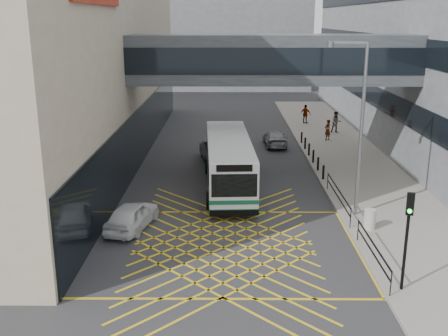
{
  "coord_description": "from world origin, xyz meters",
  "views": [
    {
      "loc": [
        0.14,
        -21.74,
        9.98
      ],
      "look_at": [
        0.0,
        4.0,
        2.6
      ],
      "focal_mm": 42.0,
      "sensor_mm": 36.0,
      "label": 1
    }
  ],
  "objects_px": {
    "street_lamp": "(358,119)",
    "litter_bin": "(370,219)",
    "bus": "(229,161)",
    "traffic_light": "(408,228)",
    "pedestrian_a": "(328,130)",
    "pedestrian_b": "(336,122)",
    "car_dark": "(215,151)",
    "car_silver": "(275,138)",
    "pedestrian_c": "(305,114)",
    "car_white": "(132,215)"
  },
  "relations": [
    {
      "from": "pedestrian_b",
      "to": "bus",
      "type": "bearing_deg",
      "value": -124.38
    },
    {
      "from": "litter_bin",
      "to": "pedestrian_b",
      "type": "distance_m",
      "value": 22.32
    },
    {
      "from": "pedestrian_b",
      "to": "car_silver",
      "type": "bearing_deg",
      "value": -145.45
    },
    {
      "from": "car_white",
      "to": "pedestrian_b",
      "type": "relative_size",
      "value": 2.29
    },
    {
      "from": "traffic_light",
      "to": "car_silver",
      "type": "bearing_deg",
      "value": 113.9
    },
    {
      "from": "traffic_light",
      "to": "pedestrian_c",
      "type": "height_order",
      "value": "traffic_light"
    },
    {
      "from": "bus",
      "to": "traffic_light",
      "type": "height_order",
      "value": "traffic_light"
    },
    {
      "from": "street_lamp",
      "to": "litter_bin",
      "type": "xyz_separation_m",
      "value": [
        0.4,
        -2.04,
        -4.49
      ]
    },
    {
      "from": "street_lamp",
      "to": "pedestrian_c",
      "type": "bearing_deg",
      "value": 99.6
    },
    {
      "from": "car_dark",
      "to": "traffic_light",
      "type": "bearing_deg",
      "value": 101.29
    },
    {
      "from": "litter_bin",
      "to": "pedestrian_b",
      "type": "height_order",
      "value": "pedestrian_b"
    },
    {
      "from": "litter_bin",
      "to": "pedestrian_a",
      "type": "distance_m",
      "value": 19.23
    },
    {
      "from": "car_silver",
      "to": "litter_bin",
      "type": "relative_size",
      "value": 4.23
    },
    {
      "from": "car_silver",
      "to": "pedestrian_a",
      "type": "xyz_separation_m",
      "value": [
        4.49,
        1.38,
        0.37
      ]
    },
    {
      "from": "car_white",
      "to": "pedestrian_b",
      "type": "bearing_deg",
      "value": -110.08
    },
    {
      "from": "bus",
      "to": "pedestrian_b",
      "type": "distance_m",
      "value": 18.06
    },
    {
      "from": "traffic_light",
      "to": "litter_bin",
      "type": "bearing_deg",
      "value": 104.21
    },
    {
      "from": "car_silver",
      "to": "pedestrian_a",
      "type": "relative_size",
      "value": 2.43
    },
    {
      "from": "pedestrian_b",
      "to": "pedestrian_c",
      "type": "relative_size",
      "value": 1.05
    },
    {
      "from": "car_white",
      "to": "traffic_light",
      "type": "bearing_deg",
      "value": 163.8
    },
    {
      "from": "traffic_light",
      "to": "street_lamp",
      "type": "height_order",
      "value": "street_lamp"
    },
    {
      "from": "litter_bin",
      "to": "pedestrian_b",
      "type": "xyz_separation_m",
      "value": [
        2.79,
        22.14,
        0.45
      ]
    },
    {
      "from": "pedestrian_b",
      "to": "pedestrian_a",
      "type": "bearing_deg",
      "value": -116.05
    },
    {
      "from": "pedestrian_a",
      "to": "pedestrian_b",
      "type": "xyz_separation_m",
      "value": [
        1.31,
        2.97,
        0.08
      ]
    },
    {
      "from": "litter_bin",
      "to": "pedestrian_c",
      "type": "bearing_deg",
      "value": 88.48
    },
    {
      "from": "street_lamp",
      "to": "car_silver",
      "type": "bearing_deg",
      "value": 111.57
    },
    {
      "from": "car_dark",
      "to": "pedestrian_c",
      "type": "distance_m",
      "value": 15.96
    },
    {
      "from": "pedestrian_c",
      "to": "litter_bin",
      "type": "bearing_deg",
      "value": 118.84
    },
    {
      "from": "car_white",
      "to": "litter_bin",
      "type": "xyz_separation_m",
      "value": [
        11.54,
        -0.39,
        -0.03
      ]
    },
    {
      "from": "car_silver",
      "to": "street_lamp",
      "type": "relative_size",
      "value": 0.48
    },
    {
      "from": "pedestrian_a",
      "to": "street_lamp",
      "type": "bearing_deg",
      "value": 43.72
    },
    {
      "from": "bus",
      "to": "car_silver",
      "type": "bearing_deg",
      "value": 68.25
    },
    {
      "from": "car_white",
      "to": "car_dark",
      "type": "bearing_deg",
      "value": -93.35
    },
    {
      "from": "pedestrian_b",
      "to": "car_dark",
      "type": "bearing_deg",
      "value": -141.36
    },
    {
      "from": "car_dark",
      "to": "pedestrian_a",
      "type": "distance_m",
      "value": 11.16
    },
    {
      "from": "car_dark",
      "to": "pedestrian_a",
      "type": "relative_size",
      "value": 2.9
    },
    {
      "from": "bus",
      "to": "litter_bin",
      "type": "bearing_deg",
      "value": -47.92
    },
    {
      "from": "pedestrian_c",
      "to": "street_lamp",
      "type": "bearing_deg",
      "value": 117.79
    },
    {
      "from": "car_white",
      "to": "pedestrian_a",
      "type": "distance_m",
      "value": 22.86
    },
    {
      "from": "traffic_light",
      "to": "car_dark",
      "type": "bearing_deg",
      "value": 128.99
    },
    {
      "from": "car_dark",
      "to": "car_silver",
      "type": "distance_m",
      "value": 6.8
    },
    {
      "from": "car_white",
      "to": "litter_bin",
      "type": "height_order",
      "value": "car_white"
    },
    {
      "from": "bus",
      "to": "pedestrian_c",
      "type": "distance_m",
      "value": 21.01
    },
    {
      "from": "pedestrian_a",
      "to": "pedestrian_b",
      "type": "height_order",
      "value": "pedestrian_b"
    },
    {
      "from": "car_silver",
      "to": "pedestrian_c",
      "type": "xyz_separation_m",
      "value": [
        3.7,
        8.68,
        0.41
      ]
    },
    {
      "from": "car_dark",
      "to": "pedestrian_b",
      "type": "distance_m",
      "value": 14.01
    },
    {
      "from": "traffic_light",
      "to": "street_lamp",
      "type": "distance_m",
      "value": 8.36
    },
    {
      "from": "car_dark",
      "to": "car_silver",
      "type": "relative_size",
      "value": 1.19
    },
    {
      "from": "car_silver",
      "to": "pedestrian_a",
      "type": "distance_m",
      "value": 4.71
    },
    {
      "from": "bus",
      "to": "car_silver",
      "type": "xyz_separation_m",
      "value": [
        3.78,
        10.95,
        -1.02
      ]
    }
  ]
}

